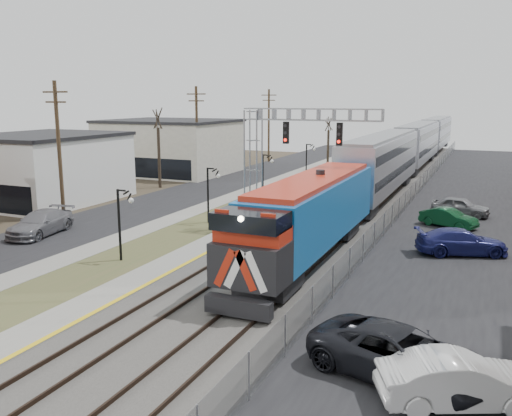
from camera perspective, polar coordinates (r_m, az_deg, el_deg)
The scene contains 20 objects.
street_west at distance 48.45m, azimuth -8.87°, elevation 0.94°, with size 7.00×120.00×0.04m, color black.
sidewalk at distance 46.22m, azimuth -4.16°, elevation 0.57°, with size 2.00×120.00×0.08m, color gray.
grass_median at distance 44.93m, azimuth -0.76°, elevation 0.27°, with size 4.00×120.00×0.06m, color #47502A.
platform at distance 43.78m, azimuth 2.82°, elevation 0.08°, with size 2.00×120.00×0.24m, color gray.
ballast_bed at distance 42.31m, azimuth 9.16°, elevation -0.48°, with size 8.00×120.00×0.20m, color #595651.
platform_edge at distance 43.46m, azimuth 3.90°, elevation 0.15°, with size 0.24×120.00×0.01m, color gold.
track_near at distance 42.80m, azimuth 6.57°, elevation -0.03°, with size 1.58×120.00×0.15m.
track_far at distance 41.94m, azimuth 11.15°, elevation -0.41°, with size 1.58×120.00×0.15m.
train at distance 63.43m, azimuth 15.69°, elevation 5.76°, with size 3.00×85.85×5.33m.
signal_gantry at distance 35.73m, azimuth 2.23°, elevation 6.38°, with size 9.00×1.07×8.15m.
lampposts at distance 30.42m, azimuth -13.86°, elevation -1.70°, with size 0.14×62.14×4.00m.
utility_poles at distance 41.78m, azimuth -20.00°, elevation 5.63°, with size 0.28×80.28×10.00m.
fence at distance 41.37m, azimuth 14.82°, elevation -0.00°, with size 0.04×120.00×1.60m, color gray.
bare_trees at distance 51.95m, azimuth -7.74°, elevation 4.67°, with size 12.30×42.30×5.95m.
car_lot_b at distance 17.33m, azimuth 20.63°, elevation -16.76°, with size 1.62×4.65×1.53m, color silver.
car_lot_c at distance 18.25m, azimuth 14.92°, elevation -14.74°, with size 2.68×5.82×1.62m, color black.
car_lot_d at distance 32.92m, azimuth 20.81°, elevation -3.40°, with size 2.05×5.04×1.46m, color navy.
car_lot_e at distance 43.59m, azimuth 20.71°, elevation 0.09°, with size 1.70×4.22×1.44m, color slate.
car_lot_f at distance 39.59m, azimuth 19.60°, elevation -1.04°, with size 1.35×3.87×1.27m, color #0C3D1F.
car_street_b at distance 37.88m, azimuth -21.74°, elevation -1.53°, with size 2.15×5.30×1.54m, color slate.
Camera 1 is at (14.17, -5.15, 8.75)m, focal length 38.00 mm.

